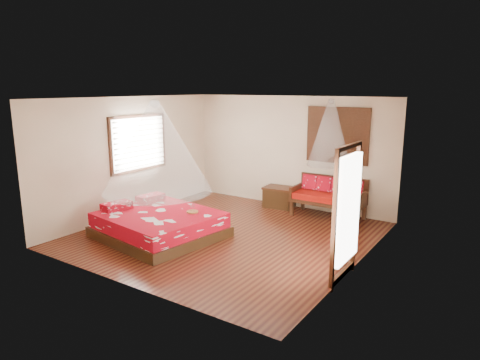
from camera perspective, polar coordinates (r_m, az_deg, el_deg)
name	(u,v)px	position (r m, az deg, el deg)	size (l,w,h in m)	color
room	(227,169)	(8.62, -1.79, 1.51)	(5.54, 5.54, 2.84)	black
bed	(159,224)	(8.99, -10.77, -5.81)	(2.54, 2.35, 0.65)	black
daybed	(329,195)	(10.27, 11.81, -2.00)	(1.68, 0.75, 0.94)	black
storage_chest	(279,197)	(10.95, 5.27, -2.26)	(0.81, 0.62, 0.53)	black
shutter_panel	(337,135)	(10.34, 12.86, 5.83)	(1.52, 0.06, 1.32)	black
window_left	(139,143)	(10.49, -13.34, 4.80)	(0.10, 1.74, 1.34)	black
glazed_door	(345,213)	(6.94, 13.87, -4.35)	(0.08, 1.02, 2.16)	black
wine_tray	(192,210)	(8.81, -6.36, -4.00)	(0.24, 0.24, 0.19)	brown
mosquito_net_main	(156,147)	(8.61, -11.11, 4.31)	(2.17, 2.17, 1.80)	white
mosquito_net_daybed	(330,133)	(9.89, 11.91, 6.17)	(0.99, 0.99, 1.50)	white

